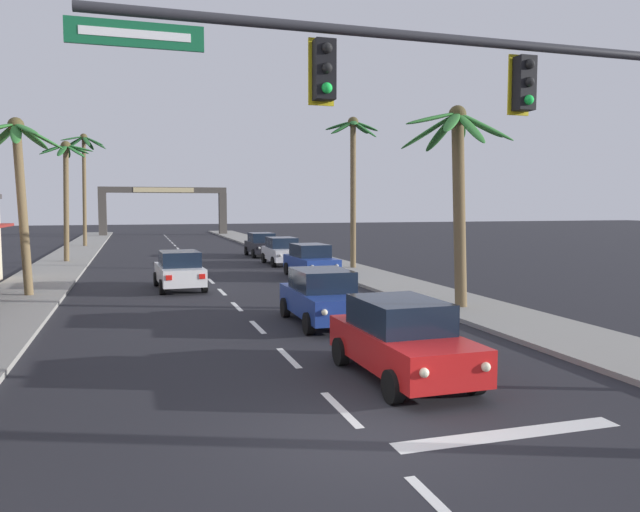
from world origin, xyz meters
TOP-DOWN VIEW (x-y plane):
  - ground_plane at (0.00, 0.00)m, footprint 220.00×220.00m
  - sidewalk_right at (7.80, 20.00)m, footprint 3.20×110.00m
  - sidewalk_left at (-7.80, 20.00)m, footprint 3.20×110.00m
  - lane_markings at (0.42, 19.69)m, footprint 4.28×87.09m
  - traffic_signal_mast at (3.22, 0.44)m, footprint 11.11×0.41m
  - sedan_lead_at_stop_bar at (1.87, 2.83)m, footprint 2.01×4.47m
  - sedan_third_in_queue at (2.05, 9.03)m, footprint 1.97×4.46m
  - sedan_oncoming_far at (-1.66, 18.16)m, footprint 2.11×4.51m
  - sedan_parked_nearest_kerb at (5.09, 20.90)m, footprint 2.04×4.49m
  - sedan_parked_mid_kerb at (5.20, 33.92)m, footprint 1.95×4.45m
  - sedan_parked_far_kerb at (5.19, 27.57)m, footprint 1.97×4.46m
  - palm_left_second at (-7.72, 17.30)m, footprint 3.60×3.64m
  - palm_left_third at (-7.46, 32.42)m, footprint 3.24×3.09m
  - palm_left_farthest at (-7.47, 47.51)m, footprint 3.76×3.79m
  - palm_right_second at (7.17, 9.90)m, footprint 4.35×3.93m
  - palm_right_third at (8.32, 23.52)m, footprint 3.16×3.17m
  - town_gateway_arch at (0.00, 66.51)m, footprint 14.87×0.90m

SIDE VIEW (x-z plane):
  - ground_plane at x=0.00m, z-range 0.00..0.00m
  - lane_markings at x=0.42m, z-range 0.00..0.01m
  - sidewalk_right at x=7.80m, z-range 0.00..0.14m
  - sidewalk_left at x=-7.80m, z-range 0.00..0.14m
  - sedan_lead_at_stop_bar at x=1.87m, z-range 0.01..1.69m
  - sedan_third_in_queue at x=2.05m, z-range 0.01..1.69m
  - sedan_oncoming_far at x=-1.66m, z-range 0.01..1.69m
  - sedan_parked_nearest_kerb at x=5.09m, z-range 0.01..1.69m
  - sedan_parked_mid_kerb at x=5.20m, z-range 0.01..1.69m
  - sedan_parked_far_kerb at x=5.19m, z-range 0.01..1.69m
  - town_gateway_arch at x=0.00m, z-range 0.93..6.73m
  - palm_right_second at x=7.17m, z-range 1.40..8.45m
  - traffic_signal_mast at x=3.22m, z-range 1.46..8.82m
  - palm_left_second at x=-7.72m, z-range 1.67..8.71m
  - palm_left_third at x=-7.46m, z-range 1.71..9.35m
  - palm_right_third at x=8.32m, z-range 1.87..10.43m
  - palm_left_farthest at x=-7.47m, z-range 2.41..12.18m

